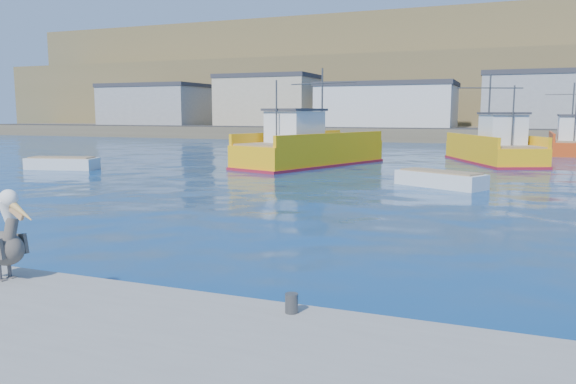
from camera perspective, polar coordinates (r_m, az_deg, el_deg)
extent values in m
plane|color=navy|center=(13.00, -6.65, -7.67)|extent=(260.00, 260.00, 0.00)
cylinder|color=#4C4C4C|center=(8.65, 0.37, -11.23)|extent=(0.20, 0.20, 0.30)
cube|color=brown|center=(83.27, 17.47, 5.78)|extent=(160.00, 30.00, 1.60)
cube|color=brown|center=(109.21, 18.59, 8.90)|extent=(180.00, 40.00, 14.00)
cube|color=brown|center=(129.37, 19.17, 10.89)|extent=(200.00, 40.00, 24.00)
cube|color=#2D2D2D|center=(72.29, 16.87, 6.19)|extent=(150.00, 5.00, 0.10)
cube|color=gray|center=(94.85, -13.32, 8.45)|extent=(16.00, 10.00, 6.00)
cube|color=#333338|center=(94.95, -13.39, 10.44)|extent=(16.32, 10.20, 0.60)
cube|color=tan|center=(85.09, -2.05, 9.07)|extent=(14.00, 9.00, 7.00)
cube|color=#333338|center=(85.25, -2.06, 11.63)|extent=(14.28, 9.18, 0.60)
cube|color=silver|center=(79.63, 10.05, 8.49)|extent=(18.00, 11.00, 5.50)
cube|color=#333338|center=(79.72, 10.10, 10.68)|extent=(18.36, 11.22, 0.60)
cube|color=gray|center=(78.13, 24.73, 8.27)|extent=(15.00, 10.00, 6.50)
cube|color=#333338|center=(78.28, 24.89, 10.86)|extent=(15.30, 10.20, 0.60)
cube|color=#FFB10E|center=(38.02, 2.38, 3.87)|extent=(7.54, 12.38, 1.53)
cube|color=#FFB10E|center=(36.85, 4.64, 5.45)|extent=(3.99, 10.95, 0.70)
cube|color=#FFB10E|center=(39.12, 0.26, 5.63)|extent=(3.99, 10.95, 0.70)
cube|color=maroon|center=(38.08, 2.37, 2.80)|extent=(7.70, 12.62, 0.25)
cube|color=#8C7251|center=(37.97, 2.38, 5.09)|extent=(7.10, 11.83, 0.10)
cube|color=white|center=(36.57, 0.67, 6.63)|extent=(3.55, 3.67, 2.00)
cube|color=#333338|center=(36.56, 0.68, 8.36)|extent=(3.85, 4.07, 0.15)
cylinder|color=#4C4C4C|center=(38.86, 3.49, 8.77)|extent=(0.15, 0.15, 5.00)
cylinder|color=#4C4C4C|center=(35.22, -1.18, 8.05)|extent=(0.13, 0.13, 4.00)
cylinder|color=#4C4C4C|center=(38.90, 3.51, 10.97)|extent=(5.20, 1.87, 0.08)
cube|color=#FFB10E|center=(42.48, 20.05, 3.67)|extent=(7.19, 10.53, 1.30)
cube|color=#FFB10E|center=(43.07, 22.12, 4.95)|extent=(4.15, 9.03, 0.70)
cube|color=#FFB10E|center=(41.84, 18.06, 5.07)|extent=(4.15, 9.03, 0.70)
cube|color=maroon|center=(42.53, 20.02, 2.87)|extent=(7.34, 10.74, 0.25)
cube|color=#8C7251|center=(42.44, 20.10, 4.61)|extent=(6.78, 10.05, 0.10)
cube|color=white|center=(41.02, 20.97, 5.94)|extent=(3.22, 3.26, 2.00)
cube|color=#333338|center=(41.01, 21.04, 7.47)|extent=(3.50, 3.60, 0.15)
cylinder|color=#4C4C4C|center=(43.31, 19.75, 7.93)|extent=(0.16, 0.16, 5.00)
cylinder|color=#4C4C4C|center=(39.63, 21.89, 7.14)|extent=(0.13, 0.13, 4.00)
cylinder|color=#4C4C4C|center=(43.35, 19.85, 9.91)|extent=(4.45, 2.03, 0.08)
cube|color=red|center=(54.57, 26.79, 4.07)|extent=(3.48, 8.84, 1.14)
cube|color=red|center=(54.44, 25.23, 5.13)|extent=(0.38, 8.60, 0.70)
cube|color=#8C7251|center=(54.54, 26.83, 4.72)|extent=(3.21, 8.48, 0.10)
cube|color=white|center=(53.19, 27.00, 5.78)|extent=(2.35, 2.24, 2.00)
cube|color=#333338|center=(53.18, 27.08, 6.96)|extent=(2.52, 2.51, 0.15)
cylinder|color=#4C4C4C|center=(55.36, 26.93, 7.29)|extent=(0.12, 0.12, 5.00)
cylinder|color=#4C4C4C|center=(51.87, 27.17, 6.73)|extent=(0.10, 0.10, 4.00)
cylinder|color=#4C4C4C|center=(55.39, 27.03, 8.84)|extent=(4.60, 0.18, 0.08)
cube|color=silver|center=(38.10, -21.95, 2.57)|extent=(4.61, 2.46, 0.88)
cube|color=#8C7251|center=(38.06, -21.99, 3.27)|extent=(4.11, 2.04, 0.09)
cube|color=silver|center=(27.84, 15.19, 1.06)|extent=(4.52, 3.37, 0.86)
cube|color=#8C7251|center=(27.79, 15.23, 2.01)|extent=(3.99, 2.88, 0.09)
cylinder|color=#595451|center=(11.51, -27.25, -7.20)|extent=(0.08, 0.08, 0.31)
cube|color=#595451|center=(11.50, -27.04, -7.96)|extent=(0.17, 0.14, 0.02)
cylinder|color=#595451|center=(11.62, -26.45, -7.01)|extent=(0.08, 0.08, 0.31)
cube|color=#595451|center=(11.61, -26.23, -7.76)|extent=(0.17, 0.14, 0.02)
ellipsoid|color=#38332D|center=(11.44, -26.89, -5.13)|extent=(0.96, 0.63, 0.63)
cube|color=#38332D|center=(11.60, -26.02, -4.77)|extent=(0.70, 0.14, 0.46)
cylinder|color=#38332D|center=(11.21, -26.36, -3.58)|extent=(0.25, 0.34, 0.50)
cylinder|color=white|center=(11.19, -26.65, -1.69)|extent=(0.23, 0.34, 0.47)
ellipsoid|color=white|center=(11.10, -26.51, -0.56)|extent=(0.40, 0.32, 0.31)
cone|color=gold|center=(10.90, -25.56, -1.70)|extent=(0.64, 0.22, 0.43)
cube|color=tan|center=(11.00, -25.90, -1.87)|extent=(0.38, 0.10, 0.27)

